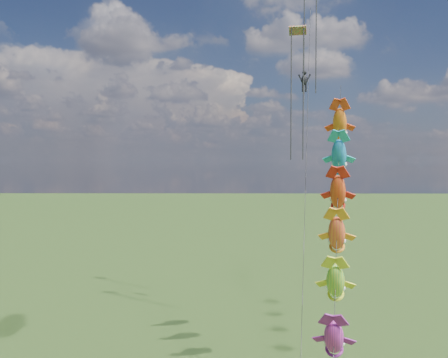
{
  "coord_description": "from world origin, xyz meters",
  "views": [
    {
      "loc": [
        14.4,
        -21.33,
        11.41
      ],
      "look_at": [
        14.02,
        9.07,
        10.26
      ],
      "focal_mm": 40.0,
      "sensor_mm": 36.0,
      "label": 1
    }
  ],
  "objects": [
    {
      "name": "fish_windsock_rig",
      "position": [
        19.43,
        2.01,
        8.94
      ],
      "size": [
        3.88,
        15.55,
        15.92
      ],
      "rotation": [
        0.0,
        0.0,
        0.09
      ],
      "color": "brown",
      "rests_on": "ground"
    },
    {
      "name": "parafoil_rig",
      "position": [
        19.28,
        11.75,
        17.79
      ],
      "size": [
        3.87,
        17.36,
        24.76
      ],
      "rotation": [
        0.0,
        0.0,
        -0.09
      ],
      "color": "brown",
      "rests_on": "ground"
    }
  ]
}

